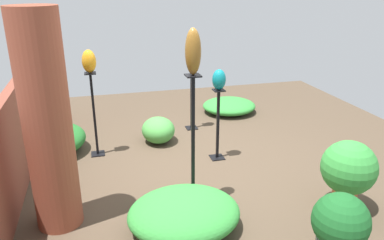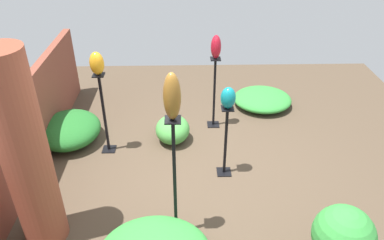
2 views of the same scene
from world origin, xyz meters
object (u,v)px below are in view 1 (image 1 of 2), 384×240
at_px(pedestal_bronze, 193,148).
at_px(art_vase_bronze, 193,52).
at_px(art_vase_teal, 219,80).
at_px(art_vase_amber, 89,61).
at_px(brick_pillar, 47,125).
at_px(potted_plant_front_left, 348,170).
at_px(art_vase_ruby, 192,50).
at_px(pedestal_ruby, 192,99).
at_px(potted_plant_back_center, 340,226).
at_px(pedestal_teal, 218,128).
at_px(pedestal_amber, 95,118).

height_order(pedestal_bronze, art_vase_bronze, art_vase_bronze).
bearing_deg(art_vase_teal, art_vase_amber, 71.10).
xyz_separation_m(brick_pillar, potted_plant_front_left, (-0.56, -3.17, -0.65)).
distance_m(art_vase_ruby, potted_plant_front_left, 3.21).
xyz_separation_m(pedestal_ruby, potted_plant_back_center, (-3.62, -0.46, -0.19)).
distance_m(pedestal_teal, art_vase_ruby, 1.56).
bearing_deg(pedestal_bronze, brick_pillar, 89.42).
xyz_separation_m(pedestal_teal, potted_plant_back_center, (-2.36, -0.40, -0.11)).
bearing_deg(pedestal_amber, pedestal_teal, -108.90).
bearing_deg(art_vase_teal, potted_plant_front_left, -148.38).
height_order(art_vase_teal, art_vase_amber, art_vase_amber).
xyz_separation_m(brick_pillar, art_vase_teal, (1.07, -2.17, 0.06)).
relative_size(art_vase_bronze, art_vase_amber, 1.49).
height_order(art_vase_ruby, potted_plant_front_left, art_vase_ruby).
xyz_separation_m(pedestal_ruby, pedestal_amber, (-0.67, 1.67, 0.03)).
distance_m(art_vase_bronze, art_vase_amber, 2.01).
height_order(brick_pillar, pedestal_teal, brick_pillar).
bearing_deg(pedestal_ruby, pedestal_bronze, 165.53).
distance_m(pedestal_ruby, art_vase_ruby, 0.85).
bearing_deg(potted_plant_back_center, art_vase_ruby, 7.20).
relative_size(brick_pillar, art_vase_ruby, 6.16).
distance_m(art_vase_ruby, art_vase_teal, 1.28).
bearing_deg(art_vase_amber, pedestal_bronze, -147.61).
relative_size(pedestal_ruby, pedestal_amber, 0.95).
bearing_deg(pedestal_bronze, pedestal_teal, -31.64).
height_order(pedestal_amber, art_vase_bronze, art_vase_bronze).
distance_m(brick_pillar, pedestal_ruby, 3.19).
height_order(art_vase_amber, potted_plant_front_left, art_vase_amber).
xyz_separation_m(art_vase_bronze, potted_plant_front_left, (-0.55, -1.67, -1.32)).
relative_size(art_vase_amber, potted_plant_back_center, 0.47).
height_order(pedestal_bronze, potted_plant_back_center, pedestal_bronze).
relative_size(pedestal_teal, potted_plant_front_left, 1.27).
distance_m(pedestal_ruby, pedestal_amber, 1.80).
bearing_deg(pedestal_amber, pedestal_bronze, -147.61).
height_order(potted_plant_back_center, potted_plant_front_left, potted_plant_front_left).
relative_size(pedestal_ruby, art_vase_bronze, 2.49).
bearing_deg(potted_plant_front_left, brick_pillar, 79.92).
distance_m(brick_pillar, pedestal_bronze, 1.56).
bearing_deg(pedestal_teal, art_vase_amber, 71.10).
bearing_deg(potted_plant_back_center, pedestal_teal, 9.56).
bearing_deg(pedestal_bronze, potted_plant_back_center, -140.21).
xyz_separation_m(art_vase_amber, potted_plant_back_center, (-2.95, -2.12, -1.07)).
distance_m(pedestal_bronze, art_vase_amber, 2.10).
distance_m(pedestal_ruby, art_vase_amber, 2.00).
relative_size(brick_pillar, art_vase_amber, 7.01).
bearing_deg(art_vase_amber, pedestal_amber, 0.00).
bearing_deg(potted_plant_back_center, brick_pillar, 63.27).
xyz_separation_m(brick_pillar, pedestal_amber, (1.66, -0.44, -0.56)).
height_order(art_vase_ruby, art_vase_teal, art_vase_ruby).
bearing_deg(pedestal_ruby, art_vase_amber, 112.01).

